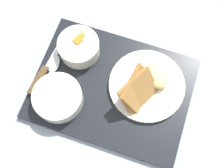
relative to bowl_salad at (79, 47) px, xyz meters
The scene contains 7 objects.
ground_plane 0.15m from the bowl_salad, 33.97° to the right, with size 4.00×4.00×0.00m, color #99A3AD.
serving_tray 0.14m from the bowl_salad, 33.97° to the right, with size 0.43×0.33×0.02m.
bowl_salad is the anchor object (origin of this frame).
bowl_soup 0.15m from the bowl_salad, 92.65° to the right, with size 0.13×0.13×0.05m.
plate_main 0.21m from the bowl_salad, 14.75° to the right, with size 0.20×0.20×0.09m.
knife 0.13m from the bowl_salad, 125.66° to the right, with size 0.04×0.18×0.02m.
spoon 0.10m from the bowl_salad, 124.36° to the right, with size 0.03×0.16×0.01m.
Camera 1 is at (0.06, -0.22, 0.73)m, focal length 45.00 mm.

